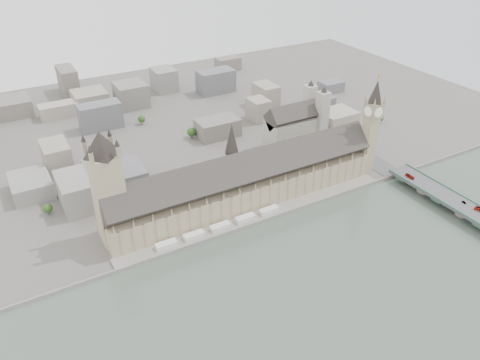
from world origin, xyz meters
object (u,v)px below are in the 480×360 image
victoria_tower (107,183)px  car_silver (464,202)px  red_bus_north (410,176)px  car_approach (354,137)px  westminster_bridge (456,206)px  palace_of_westminster (245,182)px  elizabeth_tower (372,121)px  westminster_abbey (296,125)px

victoria_tower → car_silver: 313.73m
red_bus_north → car_approach: size_ratio=2.15×
westminster_bridge → car_approach: 147.76m
palace_of_westminster → car_silver: palace_of_westminster is taller
victoria_tower → westminster_bridge: size_ratio=0.31×
elizabeth_tower → car_silver: 113.93m
car_silver → car_approach: (3.22, 152.07, -0.02)m
palace_of_westminster → elizabeth_tower: size_ratio=2.47×
elizabeth_tower → car_silver: elizabeth_tower is taller
westminster_abbey → car_silver: (54.35, -187.07, -14.14)m
westminster_abbey → car_silver: westminster_abbey is taller
westminster_bridge → palace_of_westminster: bearing=146.5°
westminster_abbey → red_bus_north: westminster_abbey is taller
palace_of_westminster → red_bus_north: size_ratio=26.63×
victoria_tower → car_approach: size_ratio=21.57×
victoria_tower → westminster_bridge: (284.00, -113.50, -50.08)m
palace_of_westminster → red_bus_north: bearing=-19.4°
palace_of_westminster → car_silver: bearing=-34.1°
palace_of_westminster → elizabeth_tower: (138.00, -11.70, 35.38)m
elizabeth_tower → car_silver: bearing=-74.8°
palace_of_westminster → car_silver: 199.86m
red_bus_north → car_approach: (11.88, 95.57, -0.71)m
victoria_tower → car_approach: victoria_tower is taller
car_silver → red_bus_north: bearing=107.0°
palace_of_westminster → victoria_tower: size_ratio=2.65×
red_bus_north → palace_of_westminster: bearing=159.2°
westminster_bridge → westminster_abbey: (-51.08, 182.50, 19.96)m
red_bus_north → car_silver: 57.16m
palace_of_westminster → westminster_abbey: size_ratio=3.90×
victoria_tower → red_bus_north: 288.65m
westminster_bridge → car_approach: bearing=87.5°
red_bus_north → victoria_tower: bearing=166.2°
victoria_tower → westminster_bridge: 309.91m
victoria_tower → westminster_abbey: size_ratio=1.47×
elizabeth_tower → car_silver: (27.27, -100.07, -47.14)m
red_bus_north → car_silver: (8.66, -56.49, -0.69)m
elizabeth_tower → red_bus_north: 66.35m
elizabeth_tower → westminster_abbey: 96.91m
palace_of_westminster → westminster_abbey: (110.92, 75.30, 2.38)m
westminster_abbey → red_bus_north: bearing=-70.7°
westminster_bridge → red_bus_north: (-5.38, 51.93, 6.51)m
victoria_tower → elizabeth_tower: bearing=-4.0°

